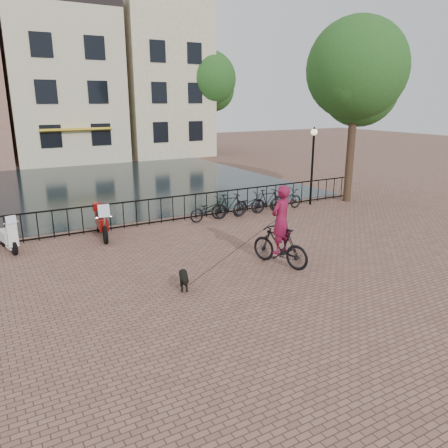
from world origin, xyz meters
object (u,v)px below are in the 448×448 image
cyclist (281,231)px  dog (184,279)px  motorcycle (101,218)px  scooter (7,231)px  lamp_post (313,153)px

cyclist → dog: (-3.15, -0.17, -0.78)m
motorcycle → dog: bearing=-76.4°
dog → scooter: bearing=144.1°
scooter → motorcycle: bearing=-14.1°
lamp_post → cyclist: size_ratio=1.25×
cyclist → scooter: bearing=-55.8°
scooter → dog: bearing=-68.7°
dog → motorcycle: size_ratio=0.42×
lamp_post → motorcycle: (-9.70, -0.33, -1.68)m
cyclist → lamp_post: bearing=-154.4°
lamp_post → dog: lamp_post is taller
scooter → lamp_post: bearing=-11.3°
dog → scooter: 6.61m
dog → motorcycle: 5.46m
cyclist → scooter: 8.65m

